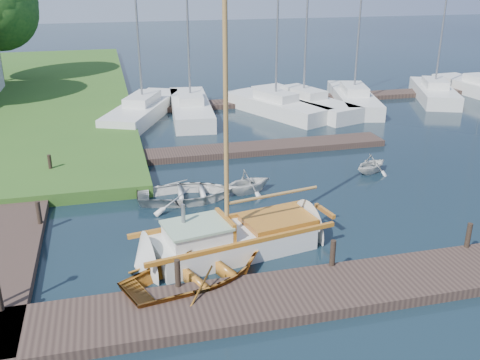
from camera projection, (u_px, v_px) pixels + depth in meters
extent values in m
plane|color=black|center=(240.00, 210.00, 19.84)|extent=(160.00, 160.00, 0.00)
cube|color=#30231E|center=(295.00, 295.00, 14.37)|extent=(18.00, 2.20, 0.30)
cube|color=#30231E|center=(17.00, 207.00, 19.76)|extent=(2.20, 18.00, 0.30)
cube|color=#30231E|center=(247.00, 149.00, 26.10)|extent=(14.00, 1.60, 0.30)
cube|color=#30231E|center=(324.00, 98.00, 36.50)|extent=(30.00, 1.60, 0.30)
cylinder|color=black|center=(178.00, 273.00, 14.38)|extent=(0.16, 0.16, 0.80)
cylinder|color=black|center=(333.00, 253.00, 15.41)|extent=(0.16, 0.16, 0.80)
cylinder|color=black|center=(469.00, 235.00, 16.44)|extent=(0.16, 0.16, 0.80)
cylinder|color=black|center=(39.00, 212.00, 17.98)|extent=(0.16, 0.16, 0.80)
cylinder|color=black|center=(50.00, 164.00, 22.49)|extent=(0.16, 0.16, 0.80)
cube|color=silver|center=(233.00, 245.00, 16.85)|extent=(5.29, 2.90, 0.90)
cone|color=silver|center=(315.00, 226.00, 18.05)|extent=(1.64, 2.17, 1.96)
cone|color=silver|center=(142.00, 265.00, 15.69)|extent=(1.35, 2.11, 1.96)
cube|color=brown|center=(221.00, 218.00, 17.46)|extent=(6.11, 1.27, 0.14)
cube|color=brown|center=(246.00, 243.00, 15.87)|extent=(6.11, 1.27, 0.14)
cube|color=brown|center=(325.00, 211.00, 18.00)|extent=(0.32, 1.10, 0.14)
cube|color=silver|center=(197.00, 233.00, 16.13)|extent=(2.03, 1.71, 0.44)
cube|color=#8FAF8D|center=(196.00, 226.00, 16.04)|extent=(2.15, 1.83, 0.08)
cube|color=brown|center=(225.00, 225.00, 16.48)|extent=(0.38, 1.40, 0.60)
cylinder|color=slate|center=(183.00, 214.00, 16.06)|extent=(0.12, 0.12, 0.60)
cube|color=brown|center=(278.00, 220.00, 17.28)|extent=(2.44, 1.88, 0.20)
cylinder|color=olive|center=(226.00, 100.00, 15.07)|extent=(0.14, 0.14, 8.40)
cylinder|color=olive|center=(273.00, 195.00, 16.87)|extent=(3.16, 0.69, 0.10)
imported|color=brown|center=(200.00, 269.00, 15.06)|extent=(5.26, 4.54, 0.92)
imported|color=silver|center=(187.00, 191.00, 20.54)|extent=(3.94, 2.93, 0.78)
imported|color=silver|center=(247.00, 180.00, 21.19)|extent=(2.43, 2.22, 1.08)
imported|color=silver|center=(372.00, 162.00, 23.37)|extent=(2.34, 2.22, 0.97)
cube|color=silver|center=(143.00, 110.00, 32.15)|extent=(5.51, 8.79, 0.90)
cube|color=silver|center=(142.00, 99.00, 31.90)|extent=(2.50, 3.33, 0.50)
cylinder|color=slate|center=(137.00, 27.00, 30.37)|extent=(0.12, 0.12, 8.81)
cube|color=silver|center=(191.00, 108.00, 32.54)|extent=(2.96, 8.66, 0.90)
cube|color=silver|center=(190.00, 97.00, 32.29)|extent=(1.66, 3.09, 0.50)
cylinder|color=slate|center=(187.00, 13.00, 30.51)|extent=(0.12, 0.12, 10.24)
cube|color=silver|center=(275.00, 107.00, 32.96)|extent=(5.20, 7.85, 0.90)
cube|color=silver|center=(276.00, 96.00, 32.70)|extent=(2.39, 3.01, 0.50)
cylinder|color=slate|center=(278.00, 19.00, 31.05)|extent=(0.12, 0.12, 9.51)
cube|color=silver|center=(303.00, 103.00, 33.87)|extent=(4.79, 8.87, 0.90)
cube|color=silver|center=(304.00, 92.00, 33.61)|extent=(2.28, 3.30, 0.50)
cube|color=silver|center=(353.00, 99.00, 34.82)|extent=(4.15, 8.38, 0.90)
cube|color=silver|center=(354.00, 89.00, 34.57)|extent=(2.06, 3.09, 0.50)
cylinder|color=slate|center=(360.00, 15.00, 32.90)|extent=(0.12, 0.12, 9.61)
cube|color=silver|center=(434.00, 93.00, 36.64)|extent=(4.70, 7.39, 0.90)
cube|color=silver|center=(435.00, 83.00, 36.39)|extent=(2.23, 2.82, 0.50)
cylinder|color=slate|center=(444.00, 21.00, 34.89)|extent=(0.12, 0.12, 8.67)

